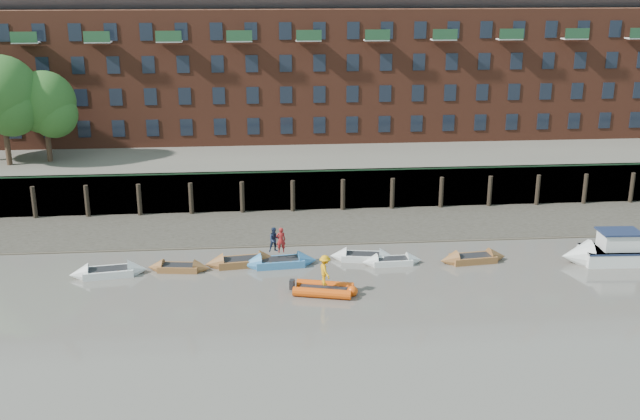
{
  "coord_description": "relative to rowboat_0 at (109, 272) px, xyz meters",
  "views": [
    {
      "loc": [
        -4.78,
        -35.11,
        18.13
      ],
      "look_at": [
        -0.68,
        12.0,
        3.2
      ],
      "focal_mm": 42.0,
      "sensor_mm": 36.0,
      "label": 1
    }
  ],
  "objects": [
    {
      "name": "bank_terrace",
      "position": [
        14.26,
        26.45,
        1.36
      ],
      "size": [
        110.0,
        28.0,
        3.2
      ],
      "primitive_type": "cube",
      "color": "#5E594D",
      "rests_on": "ground"
    },
    {
      "name": "rowboat_6",
      "position": [
        23.54,
        0.34,
        -0.01
      ],
      "size": [
        4.67,
        1.83,
        1.32
      ],
      "rotation": [
        0.0,
        0.0,
        0.11
      ],
      "color": "brown",
      "rests_on": "ground"
    },
    {
      "name": "rowboat_3",
      "position": [
        10.79,
        0.74,
        0.01
      ],
      "size": [
        4.99,
        1.86,
        1.42
      ],
      "rotation": [
        0.0,
        0.0,
        0.09
      ],
      "color": "teal",
      "rests_on": "ground"
    },
    {
      "name": "rib_tender",
      "position": [
        13.39,
        -3.97,
        0.04
      ],
      "size": [
        3.88,
        2.59,
        0.65
      ],
      "rotation": [
        0.0,
        0.0,
        -0.26
      ],
      "color": "#D9490B",
      "rests_on": "ground"
    },
    {
      "name": "rowboat_0",
      "position": [
        0.0,
        0.0,
        0.0
      ],
      "size": [
        4.91,
        2.04,
        1.38
      ],
      "rotation": [
        0.0,
        0.0,
        0.14
      ],
      "color": "silver",
      "rests_on": "ground"
    },
    {
      "name": "rowboat_2",
      "position": [
        8.33,
        1.03,
        0.0
      ],
      "size": [
        4.91,
        1.97,
        1.39
      ],
      "rotation": [
        0.0,
        0.0,
        0.13
      ],
      "color": "brown",
      "rests_on": "ground"
    },
    {
      "name": "rowboat_5",
      "position": [
        18.14,
        0.4,
        -0.04
      ],
      "size": [
        4.04,
        1.31,
        1.16
      ],
      "rotation": [
        0.0,
        0.0,
        0.04
      ],
      "color": "silver",
      "rests_on": "ground"
    },
    {
      "name": "person_rower_b",
      "position": [
        10.49,
        0.89,
        1.52
      ],
      "size": [
        0.9,
        0.77,
        1.63
      ],
      "primitive_type": "imported",
      "rotation": [
        0.0,
        0.0,
        0.21
      ],
      "color": "#19233F",
      "rests_on": "rowboat_3"
    },
    {
      "name": "mud_band",
      "position": [
        14.26,
        5.05,
        -0.24
      ],
      "size": [
        110.0,
        1.6,
        0.1
      ],
      "primitive_type": "cube",
      "color": "#4C4336",
      "rests_on": "ground"
    },
    {
      "name": "river_wall",
      "position": [
        14.26,
        12.83,
        1.35
      ],
      "size": [
        110.0,
        1.23,
        3.3
      ],
      "color": "#2D2A26",
      "rests_on": "ground"
    },
    {
      "name": "motor_launch",
      "position": [
        32.22,
        -0.54,
        0.47
      ],
      "size": [
        6.9,
        2.53,
        2.81
      ],
      "rotation": [
        0.0,
        0.0,
        3.1
      ],
      "color": "silver",
      "rests_on": "ground"
    },
    {
      "name": "rowboat_1",
      "position": [
        4.33,
        0.46,
        -0.04
      ],
      "size": [
        4.11,
        1.67,
        1.16
      ],
      "rotation": [
        0.0,
        0.0,
        -0.13
      ],
      "color": "brown",
      "rests_on": "ground"
    },
    {
      "name": "apartment_terrace",
      "position": [
        14.26,
        27.45,
        12.58
      ],
      "size": [
        80.6,
        15.56,
        20.98
      ],
      "color": "brown",
      "rests_on": "bank_terrace"
    },
    {
      "name": "person_rower_a",
      "position": [
        10.9,
        0.71,
        1.55
      ],
      "size": [
        0.64,
        0.45,
        1.68
      ],
      "primitive_type": "imported",
      "rotation": [
        0.0,
        0.0,
        3.22
      ],
      "color": "maroon",
      "rests_on": "rowboat_3"
    },
    {
      "name": "rowboat_4",
      "position": [
        16.34,
        1.32,
        -0.02
      ],
      "size": [
        4.51,
        1.99,
        1.27
      ],
      "rotation": [
        0.0,
        0.0,
        -0.17
      ],
      "color": "silver",
      "rests_on": "ground"
    },
    {
      "name": "person_rib_crew",
      "position": [
        13.31,
        -4.02,
        1.29
      ],
      "size": [
        0.93,
        1.31,
        1.84
      ],
      "primitive_type": "imported",
      "rotation": [
        0.0,
        0.0,
        1.8
      ],
      "color": "orange",
      "rests_on": "rib_tender"
    },
    {
      "name": "ground",
      "position": [
        14.26,
        -9.55,
        -0.24
      ],
      "size": [
        220.0,
        220.0,
        0.0
      ],
      "primitive_type": "plane",
      "color": "#625C55",
      "rests_on": "ground"
    },
    {
      "name": "foreshore",
      "position": [
        14.26,
        8.45,
        -0.24
      ],
      "size": [
        110.0,
        8.0,
        0.5
      ],
      "primitive_type": "cube",
      "color": "#3D382F",
      "rests_on": "ground"
    }
  ]
}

